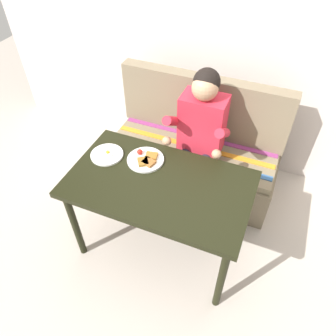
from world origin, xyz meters
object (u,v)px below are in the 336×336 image
(plate_breakfast, at_px, (146,160))
(plate_eggs, at_px, (107,154))
(person, at_px, (199,131))
(table, at_px, (159,190))
(couch, at_px, (194,155))

(plate_breakfast, height_order, plate_eggs, plate_breakfast)
(person, bearing_deg, table, -97.52)
(couch, height_order, plate_breakfast, couch)
(table, height_order, plate_breakfast, plate_breakfast)
(couch, relative_size, plate_breakfast, 5.66)
(person, height_order, plate_eggs, person)
(table, bearing_deg, plate_breakfast, 138.03)
(table, xyz_separation_m, person, (0.08, 0.59, 0.09))
(person, bearing_deg, couch, 114.00)
(person, xyz_separation_m, plate_breakfast, (-0.24, -0.44, 0.00))
(plate_eggs, bearing_deg, plate_breakfast, 10.53)
(person, relative_size, plate_eggs, 5.32)
(person, height_order, plate_breakfast, person)
(table, bearing_deg, couch, 90.00)
(couch, bearing_deg, person, -66.00)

